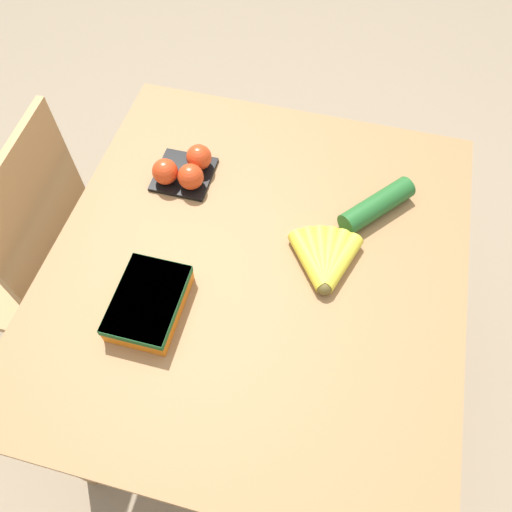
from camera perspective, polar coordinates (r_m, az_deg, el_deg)
name	(u,v)px	position (r m, az deg, el deg)	size (l,w,h in m)	color
ground_plane	(256,371)	(1.81, 0.00, -13.01)	(12.00, 12.00, 0.00)	gray
dining_table	(256,286)	(1.23, 0.00, -3.50)	(1.03, 0.94, 0.74)	#9E7044
chair	(30,258)	(1.59, -24.42, -0.20)	(0.44, 0.42, 0.92)	tan
banana_bunch	(325,260)	(1.12, 7.88, -0.46)	(0.17, 0.17, 0.04)	brown
tomato_pack	(185,170)	(1.26, -8.14, 9.75)	(0.14, 0.14, 0.07)	black
carrot_bag	(148,302)	(1.07, -12.20, -5.18)	(0.19, 0.14, 0.05)	orange
cucumber_near	(377,205)	(1.22, 13.64, 5.64)	(0.19, 0.17, 0.05)	#236028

